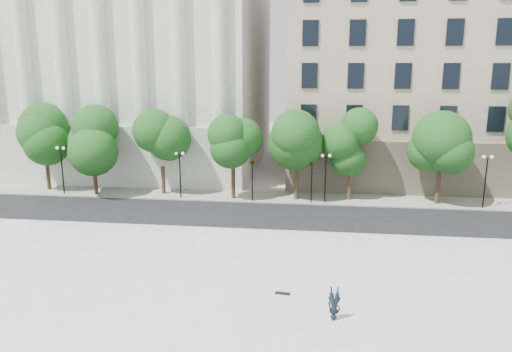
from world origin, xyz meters
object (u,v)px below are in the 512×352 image
object	(u,v)px
traffic_light_west	(252,161)
traffic_light_east	(312,162)
person_lying	(334,315)
skateboard	(283,293)

from	to	relation	value
traffic_light_west	traffic_light_east	bearing A→B (deg)	0.00
traffic_light_west	traffic_light_east	world-z (taller)	traffic_light_east
person_lying	skateboard	distance (m)	3.37
traffic_light_west	person_lying	size ratio (longest dim) A/B	2.59
traffic_light_east	skateboard	bearing A→B (deg)	-93.64
traffic_light_east	traffic_light_west	bearing A→B (deg)	180.00
person_lying	skateboard	xyz separation A→B (m)	(-2.50, 2.26, -0.18)
traffic_light_west	person_lying	xyz separation A→B (m)	(6.41, -20.37, -2.95)
traffic_light_east	person_lying	bearing A→B (deg)	-86.23
traffic_light_east	person_lying	size ratio (longest dim) A/B	2.62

